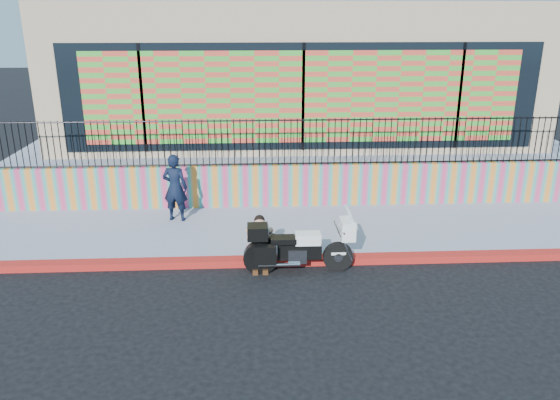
{
  "coord_description": "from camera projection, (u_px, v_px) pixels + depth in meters",
  "views": [
    {
      "loc": [
        -1.36,
        -10.3,
        4.94
      ],
      "look_at": [
        -0.76,
        1.2,
        1.0
      ],
      "focal_mm": 35.0,
      "sensor_mm": 36.0,
      "label": 1
    }
  ],
  "objects": [
    {
      "name": "metal_fence",
      "position": [
        306.0,
        142.0,
        13.87
      ],
      "size": [
        15.8,
        0.04,
        1.2
      ],
      "primitive_type": null,
      "color": "black",
      "rests_on": "mural_wall"
    },
    {
      "name": "police_officer",
      "position": [
        175.0,
        188.0,
        13.12
      ],
      "size": [
        0.67,
        0.5,
        1.65
      ],
      "primitive_type": "imported",
      "rotation": [
        0.0,
        0.0,
        2.95
      ],
      "color": "black",
      "rests_on": "sidewalk"
    },
    {
      "name": "seated_man",
      "position": [
        260.0,
        247.0,
        11.08
      ],
      "size": [
        0.54,
        0.71,
        1.06
      ],
      "color": "navy",
      "rests_on": "ground"
    },
    {
      "name": "red_curb",
      "position": [
        319.0,
        260.0,
        11.37
      ],
      "size": [
        16.0,
        0.3,
        0.15
      ],
      "primitive_type": "cube",
      "color": "#A40B23",
      "rests_on": "ground"
    },
    {
      "name": "police_motorcycle",
      "position": [
        297.0,
        245.0,
        10.86
      ],
      "size": [
        2.17,
        0.72,
        1.35
      ],
      "color": "black",
      "rests_on": "ground"
    },
    {
      "name": "mural_wall",
      "position": [
        305.0,
        185.0,
        14.24
      ],
      "size": [
        16.0,
        0.2,
        1.1
      ],
      "primitive_type": "cube",
      "color": "#DB396D",
      "rests_on": "sidewalk"
    },
    {
      "name": "sidewalk",
      "position": [
        311.0,
        230.0,
        12.93
      ],
      "size": [
        16.0,
        3.0,
        0.15
      ],
      "primitive_type": "cube",
      "color": "gray",
      "rests_on": "ground"
    },
    {
      "name": "ground",
      "position": [
        319.0,
        263.0,
        11.4
      ],
      "size": [
        90.0,
        90.0,
        0.0
      ],
      "primitive_type": "plane",
      "color": "black",
      "rests_on": "ground"
    },
    {
      "name": "storefront_building",
      "position": [
        292.0,
        68.0,
        18.03
      ],
      "size": [
        14.0,
        8.06,
        4.0
      ],
      "color": "tan",
      "rests_on": "elevated_platform"
    },
    {
      "name": "elevated_platform",
      "position": [
        291.0,
        144.0,
        19.09
      ],
      "size": [
        16.0,
        10.0,
        1.25
      ],
      "primitive_type": "cube",
      "color": "gray",
      "rests_on": "ground"
    }
  ]
}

